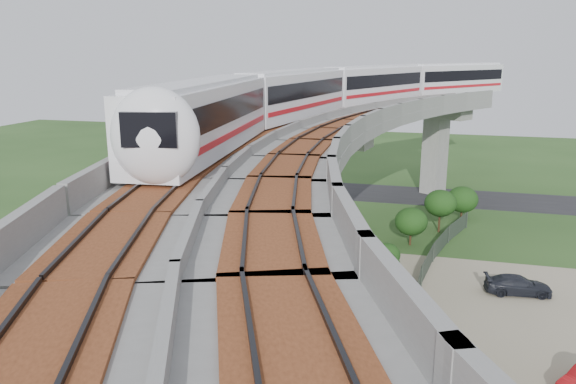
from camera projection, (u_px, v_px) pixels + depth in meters
The scene contains 14 objects.
ground at pixel (276, 303), 35.26m from camera, with size 160.00×160.00×0.00m, color #27471C.
dirt_lot at pixel (518, 348), 29.92m from camera, with size 18.00×26.00×0.04m, color gray.
asphalt_road at pixel (349, 191), 63.39m from camera, with size 60.00×8.00×0.03m, color #232326.
viaduct at pixel (340, 166), 32.10m from camera, with size 19.58×73.98×11.40m.
metro_train at pixel (358, 89), 46.67m from camera, with size 20.57×59.01×3.64m.
fence at pixel (437, 310), 32.67m from camera, with size 3.87×38.73×1.50m.
tree_0 at pixel (462, 199), 52.56m from camera, with size 2.87×2.87×3.13m.
tree_1 at pixel (440, 203), 48.58m from camera, with size 2.75×2.75×3.78m.
tree_2 at pixel (411, 221), 45.41m from camera, with size 2.65×2.65×3.15m.
tree_3 at pixel (386, 255), 39.00m from camera, with size 1.93×1.93×2.48m.
tree_4 at pixel (385, 265), 36.50m from camera, with size 2.05×2.05×2.77m.
tree_5 at pixel (390, 309), 28.87m from camera, with size 2.68×2.68×3.69m.
tree_6 at pixel (379, 367), 24.00m from camera, with size 3.19×3.19×3.65m.
car_dark at pixel (518, 285), 36.44m from camera, with size 1.70×4.19×1.22m, color black.
Camera 1 is at (8.99, -31.22, 15.42)m, focal length 35.00 mm.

